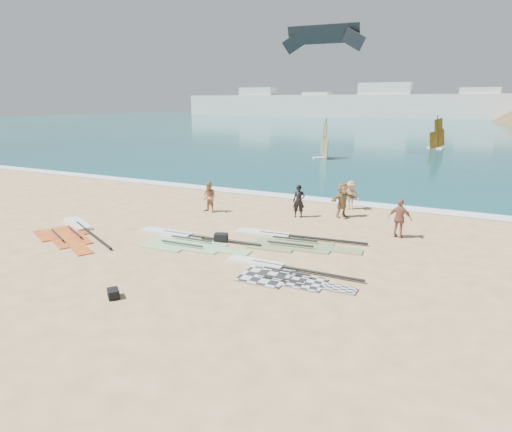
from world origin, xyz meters
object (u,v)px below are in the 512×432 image
at_px(beachgoer_mid, 351,195).
at_px(beachgoer_right, 342,200).
at_px(rig_red, 74,231).
at_px(beachgoer_left, 209,197).
at_px(beachgoer_back, 400,219).
at_px(rig_grey, 276,272).
at_px(rig_green, 183,239).
at_px(person_wetsuit, 299,201).
at_px(gear_bag_far, 113,294).
at_px(gear_bag_near, 221,238).
at_px(rig_orange, 285,240).

distance_m(beachgoer_mid, beachgoer_right, 1.74).
distance_m(rig_red, beachgoer_left, 6.85).
relative_size(beachgoer_back, beachgoer_right, 0.95).
relative_size(rig_grey, rig_green, 0.87).
relative_size(beachgoer_left, beachgoer_mid, 1.03).
bearing_deg(beachgoer_left, person_wetsuit, 21.16).
xyz_separation_m(gear_bag_far, beachgoer_left, (-2.88, 10.02, 0.68)).
distance_m(rig_green, beachgoer_back, 9.32).
height_order(rig_red, beachgoer_mid, beachgoer_mid).
height_order(beachgoer_mid, beachgoer_right, beachgoer_right).
relative_size(rig_grey, gear_bag_near, 9.16).
bearing_deg(beachgoer_mid, beachgoer_back, -52.93).
distance_m(gear_bag_near, beachgoer_mid, 8.62).
bearing_deg(rig_red, beachgoer_left, 85.38).
bearing_deg(beachgoer_back, rig_green, 35.42).
relative_size(beachgoer_mid, beachgoer_back, 0.93).
bearing_deg(rig_grey, beachgoer_right, 89.44).
bearing_deg(person_wetsuit, rig_orange, -93.14).
relative_size(rig_grey, rig_red, 0.93).
xyz_separation_m(rig_green, beachgoer_right, (5.05, 6.70, 0.85)).
height_order(rig_green, rig_orange, same).
relative_size(beachgoer_left, beachgoer_right, 0.90).
height_order(beachgoer_left, beachgoer_mid, beachgoer_left).
distance_m(person_wetsuit, beachgoer_right, 2.21).
distance_m(gear_bag_near, beachgoer_left, 5.07).
height_order(beachgoer_mid, beachgoer_back, beachgoer_back).
bearing_deg(gear_bag_far, rig_red, 146.77).
height_order(gear_bag_far, beachgoer_left, beachgoer_left).
bearing_deg(beachgoer_left, gear_bag_near, -44.86).
relative_size(gear_bag_far, beachgoer_mid, 0.28).
distance_m(beachgoer_left, beachgoer_back, 9.68).
distance_m(rig_orange, beachgoer_left, 6.12).
relative_size(rig_red, gear_bag_far, 12.00).
bearing_deg(beachgoer_right, beachgoer_left, 141.69).
relative_size(rig_orange, gear_bag_far, 12.86).
bearing_deg(rig_red, person_wetsuit, 67.05).
bearing_deg(beachgoer_left, beachgoer_back, 6.82).
relative_size(rig_orange, beachgoer_mid, 3.66).
bearing_deg(beachgoer_left, rig_grey, -35.58).
xyz_separation_m(rig_green, beachgoer_mid, (5.04, 8.44, 0.74)).
bearing_deg(rig_red, gear_bag_far, -6.56).
height_order(rig_green, gear_bag_near, gear_bag_near).
distance_m(rig_green, rig_orange, 4.32).
xyz_separation_m(rig_grey, rig_green, (-4.98, 1.53, 0.00)).
distance_m(rig_red, beachgoer_mid, 14.00).
relative_size(rig_orange, rig_red, 1.07).
xyz_separation_m(beachgoer_back, beachgoer_right, (-3.11, 2.27, 0.05)).
xyz_separation_m(rig_green, beachgoer_back, (8.16, 4.44, 0.80)).
height_order(rig_orange, beachgoer_right, beachgoer_right).
bearing_deg(beachgoer_back, rig_orange, 38.19).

